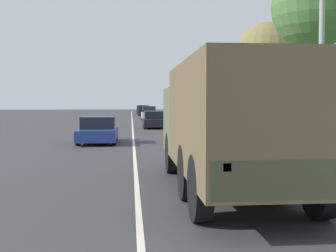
# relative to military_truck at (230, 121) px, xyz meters

# --- Properties ---
(ground_plane) EXTENTS (180.00, 180.00, 0.00)m
(ground_plane) POSITION_rel_military_truck_xyz_m (-2.15, 30.36, -1.67)
(ground_plane) COLOR #38383A
(lane_centre_stripe) EXTENTS (0.12, 120.00, 0.00)m
(lane_centre_stripe) POSITION_rel_military_truck_xyz_m (-2.15, 30.36, -1.66)
(lane_centre_stripe) COLOR silver
(lane_centre_stripe) RESTS_ON ground
(sidewalk_right) EXTENTS (1.80, 120.00, 0.12)m
(sidewalk_right) POSITION_rel_military_truck_xyz_m (2.35, 30.36, -1.61)
(sidewalk_right) COLOR beige
(sidewalk_right) RESTS_ON ground
(grass_strip_right) EXTENTS (7.00, 120.00, 0.02)m
(grass_strip_right) POSITION_rel_military_truck_xyz_m (6.75, 30.36, -1.66)
(grass_strip_right) COLOR #56843D
(grass_strip_right) RESTS_ON ground
(military_truck) EXTENTS (2.48, 7.81, 2.94)m
(military_truck) POSITION_rel_military_truck_xyz_m (0.00, 0.00, 0.00)
(military_truck) COLOR #545B3D
(military_truck) RESTS_ON ground
(car_nearest_ahead) EXTENTS (1.95, 4.10, 1.37)m
(car_nearest_ahead) POSITION_rel_military_truck_xyz_m (-4.00, 12.51, -1.04)
(car_nearest_ahead) COLOR navy
(car_nearest_ahead) RESTS_ON ground
(car_second_ahead) EXTENTS (1.83, 4.17, 1.40)m
(car_second_ahead) POSITION_rel_military_truck_xyz_m (-0.36, 25.00, -1.03)
(car_second_ahead) COLOR black
(car_second_ahead) RESTS_ON ground
(car_third_ahead) EXTENTS (1.73, 4.80, 1.66)m
(car_third_ahead) POSITION_rel_military_truck_xyz_m (-0.12, 41.40, -0.92)
(car_third_ahead) COLOR silver
(car_third_ahead) RESTS_ON ground
(car_fourth_ahead) EXTENTS (1.75, 4.65, 1.66)m
(car_fourth_ahead) POSITION_rel_military_truck_xyz_m (-0.27, 57.39, -0.92)
(car_fourth_ahead) COLOR black
(car_fourth_ahead) RESTS_ON ground
(car_farthest_ahead) EXTENTS (1.71, 4.46, 1.59)m
(car_farthest_ahead) POSITION_rel_military_truck_xyz_m (-0.36, 71.63, -0.95)
(car_farthest_ahead) COLOR navy
(car_farthest_ahead) RESTS_ON ground
(lamp_post) EXTENTS (1.69, 0.24, 6.85)m
(lamp_post) POSITION_rel_military_truck_xyz_m (2.38, 0.92, 2.55)
(lamp_post) COLOR gray
(lamp_post) RESTS_ON sidewalk_right
(tree_mid_right) EXTENTS (3.64, 3.64, 8.02)m
(tree_mid_right) POSITION_rel_military_truck_xyz_m (5.58, 8.12, 4.50)
(tree_mid_right) COLOR #4C3D2D
(tree_mid_right) RESTS_ON grass_strip_right
(tree_far_right) EXTENTS (4.23, 4.23, 7.29)m
(tree_far_right) POSITION_rel_military_truck_xyz_m (6.63, 17.39, 3.52)
(tree_far_right) COLOR brown
(tree_far_right) RESTS_ON grass_strip_right
(utility_box) EXTENTS (0.55, 0.45, 0.70)m
(utility_box) POSITION_rel_military_truck_xyz_m (4.05, 3.68, -1.30)
(utility_box) COLOR #3D7042
(utility_box) RESTS_ON grass_strip_right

